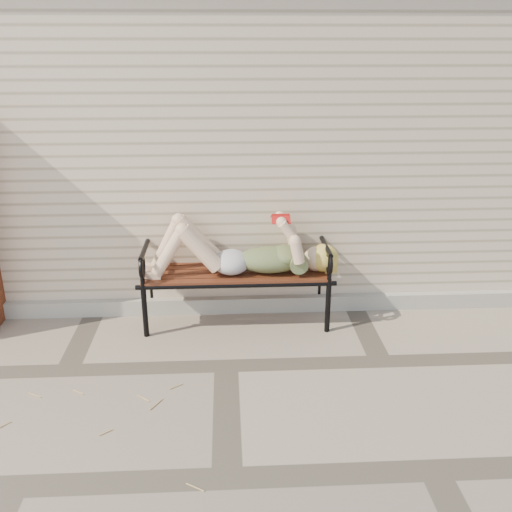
{
  "coord_description": "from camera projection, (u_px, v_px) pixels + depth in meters",
  "views": [
    {
      "loc": [
        0.03,
        -3.95,
        2.43
      ],
      "look_at": [
        0.27,
        0.61,
        0.7
      ],
      "focal_mm": 40.0,
      "sensor_mm": 36.0,
      "label": 1
    }
  ],
  "objects": [
    {
      "name": "garden_bench",
      "position": [
        236.0,
        250.0,
        5.15
      ],
      "size": [
        1.81,
        0.72,
        1.17
      ],
      "color": "black",
      "rests_on": "ground"
    },
    {
      "name": "house_wall",
      "position": [
        223.0,
        124.0,
        6.81
      ],
      "size": [
        8.0,
        4.0,
        3.0
      ],
      "primitive_type": "cube",
      "color": "beige",
      "rests_on": "ground"
    },
    {
      "name": "foundation_strip",
      "position": [
        226.0,
        305.0,
        5.42
      ],
      "size": [
        8.0,
        0.1,
        0.15
      ],
      "primitive_type": "cube",
      "color": "#A9A598",
      "rests_on": "ground"
    },
    {
      "name": "reading_woman",
      "position": [
        238.0,
        251.0,
        5.0
      ],
      "size": [
        1.71,
        0.39,
        0.54
      ],
      "color": "#0B394E",
      "rests_on": "ground"
    },
    {
      "name": "ground",
      "position": [
        226.0,
        366.0,
        4.54
      ],
      "size": [
        80.0,
        80.0,
        0.0
      ],
      "primitive_type": "plane",
      "color": "gray",
      "rests_on": "ground"
    }
  ]
}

